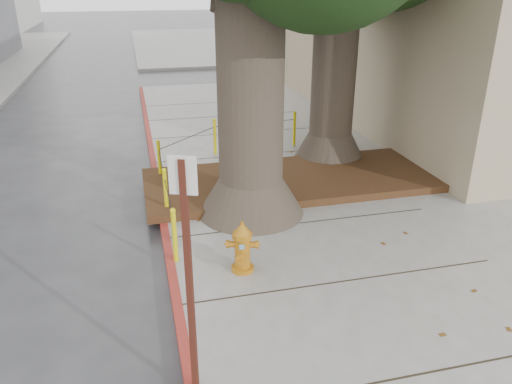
% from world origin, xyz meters
% --- Properties ---
extents(ground, '(140.00, 140.00, 0.00)m').
position_xyz_m(ground, '(0.00, 0.00, 0.00)').
color(ground, '#28282B').
rests_on(ground, ground).
extents(sidewalk_far, '(16.00, 20.00, 0.15)m').
position_xyz_m(sidewalk_far, '(6.00, 30.00, 0.07)').
color(sidewalk_far, slate).
rests_on(sidewalk_far, ground).
extents(curb_red, '(0.14, 26.00, 0.16)m').
position_xyz_m(curb_red, '(-2.00, 2.50, 0.07)').
color(curb_red, maroon).
rests_on(curb_red, ground).
extents(planter_bed, '(6.40, 2.60, 0.16)m').
position_xyz_m(planter_bed, '(0.90, 3.90, 0.23)').
color(planter_bed, black).
rests_on(planter_bed, sidewalk_main).
extents(bollard_ring, '(3.79, 5.39, 0.95)m').
position_xyz_m(bollard_ring, '(-0.87, 4.38, 0.66)').
color(bollard_ring, '#D0C20B').
rests_on(bollard_ring, sidewalk_main).
extents(fire_hydrant, '(0.45, 0.44, 0.84)m').
position_xyz_m(fire_hydrant, '(-0.92, 0.67, 0.56)').
color(fire_hydrant, '#B36C12').
rests_on(fire_hydrant, sidewalk_main).
extents(signpost, '(0.26, 0.13, 2.74)m').
position_xyz_m(signpost, '(-1.95, -1.57, 1.70)').
color(signpost, '#471911').
rests_on(signpost, sidewalk_main).
extents(car_silver, '(4.13, 1.95, 1.36)m').
position_xyz_m(car_silver, '(6.78, 17.74, 0.68)').
color(car_silver, '#AEADB2').
rests_on(car_silver, ground).
extents(car_red, '(3.49, 1.49, 1.12)m').
position_xyz_m(car_red, '(9.13, 17.05, 0.56)').
color(car_red, '#9C210E').
rests_on(car_red, ground).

